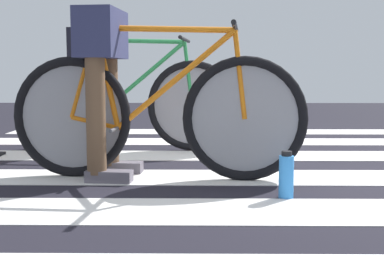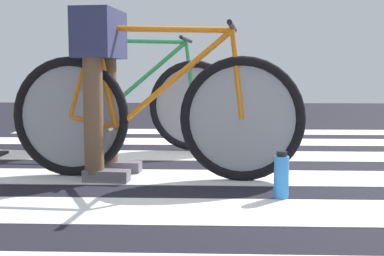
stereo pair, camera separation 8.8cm
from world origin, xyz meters
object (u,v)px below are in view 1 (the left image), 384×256
object	(u,v)px
cyclist_1_of_2	(103,70)
bicycle_2_of_2	(128,102)
bicycle_1_of_2	(156,113)
cyclist_2_of_2	(90,72)
water_bottle	(286,176)

from	to	relation	value
cyclist_1_of_2	bicycle_2_of_2	bearing A→B (deg)	95.81
bicycle_1_of_2	cyclist_2_of_2	distance (m)	1.32
cyclist_2_of_2	bicycle_1_of_2	bearing A→B (deg)	-55.73
bicycle_1_of_2	cyclist_1_of_2	xyz separation A→B (m)	(-0.31, 0.03, 0.25)
bicycle_2_of_2	water_bottle	size ratio (longest dim) A/B	7.31
bicycle_2_of_2	cyclist_2_of_2	size ratio (longest dim) A/B	1.80
bicycle_2_of_2	cyclist_1_of_2	bearing A→B (deg)	-84.04
cyclist_2_of_2	water_bottle	size ratio (longest dim) A/B	4.06
bicycle_1_of_2	water_bottle	distance (m)	0.87
cyclist_1_of_2	water_bottle	distance (m)	1.22
bicycle_2_of_2	water_bottle	bearing A→B (deg)	-51.86
cyclist_1_of_2	bicycle_2_of_2	size ratio (longest dim) A/B	0.57
bicycle_1_of_2	bicycle_2_of_2	distance (m)	1.16
bicycle_1_of_2	bicycle_2_of_2	xyz separation A→B (m)	(-0.31, 1.11, 0.00)
water_bottle	cyclist_2_of_2	bearing A→B (deg)	129.10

